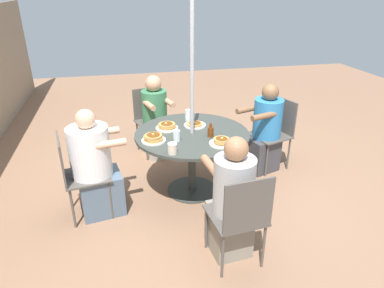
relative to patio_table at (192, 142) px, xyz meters
name	(u,v)px	position (x,y,z in m)	size (l,w,h in m)	color
ground_plane	(192,190)	(0.00, 0.00, -0.62)	(12.00, 12.00, 0.00)	#8C664C
patio_table	(192,142)	(0.00, 0.00, 0.00)	(1.24, 1.24, 0.73)	#383D38
umbrella_pole	(192,88)	(0.00, 0.00, 0.60)	(0.04, 0.04, 2.45)	#ADADB2
patio_chair_north	(77,172)	(-0.22, 1.21, -0.11)	(0.50, 0.50, 0.90)	#514C47
diner_north	(95,169)	(-0.18, 1.04, -0.11)	(0.46, 0.56, 1.14)	slate
patio_chair_east	(241,215)	(-1.23, -0.13, -0.11)	(0.47, 0.47, 0.90)	#514C47
diner_east	(231,203)	(-1.05, -0.11, -0.11)	(0.52, 0.38, 1.13)	gray
patio_chair_south	(275,129)	(0.37, -1.17, -0.11)	(0.54, 0.54, 0.90)	#514C47
diner_south	(265,132)	(0.32, -1.01, -0.11)	(0.48, 0.59, 1.13)	#3D3D42
patio_chair_west	(151,116)	(1.19, 0.32, -0.11)	(0.53, 0.53, 0.90)	#514C47
diner_west	(156,120)	(1.02, 0.28, -0.11)	(0.52, 0.44, 1.13)	beige
pancake_plate_a	(195,125)	(0.18, -0.07, 0.12)	(0.25, 0.25, 0.05)	silver
pancake_plate_b	(154,138)	(-0.13, 0.43, 0.14)	(0.25, 0.25, 0.08)	silver
pancake_plate_c	(221,142)	(-0.36, -0.22, 0.13)	(0.25, 0.25, 0.07)	silver
pancake_plate_d	(167,126)	(0.17, 0.25, 0.14)	(0.25, 0.25, 0.07)	silver
syrup_bottle	(211,131)	(-0.14, -0.17, 0.17)	(0.09, 0.06, 0.15)	#602D0F
coffee_cup	(172,149)	(-0.46, 0.29, 0.16)	(0.09, 0.09, 0.11)	beige
drinking_glass_a	(177,136)	(-0.17, 0.20, 0.16)	(0.07, 0.07, 0.11)	silver
drinking_glass_b	(188,115)	(0.37, -0.03, 0.17)	(0.07, 0.07, 0.13)	silver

